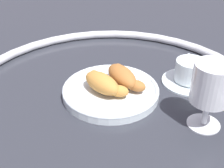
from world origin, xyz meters
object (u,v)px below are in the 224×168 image
at_px(coffee_cup_near, 190,73).
at_px(juice_glass_left, 211,85).
at_px(croissant_large, 103,83).
at_px(croissant_small, 123,76).
at_px(pastry_plate, 112,91).

relative_size(coffee_cup_near, juice_glass_left, 0.97).
height_order(croissant_large, croissant_small, same).
bearing_deg(pastry_plate, croissant_small, 112.86).
height_order(croissant_large, coffee_cup_near, croissant_large).
distance_m(pastry_plate, croissant_large, 0.04).
relative_size(pastry_plate, juice_glass_left, 1.62).
relative_size(croissant_large, croissant_small, 0.93).
relative_size(croissant_small, juice_glass_left, 0.92).
bearing_deg(juice_glass_left, croissant_small, -137.13).
height_order(croissant_small, juice_glass_left, juice_glass_left).
bearing_deg(croissant_large, pastry_plate, 111.97).
relative_size(pastry_plate, coffee_cup_near, 1.67).
bearing_deg(croissant_small, croissant_large, -67.54).
relative_size(pastry_plate, croissant_small, 1.76).
bearing_deg(croissant_large, croissant_small, 112.46).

